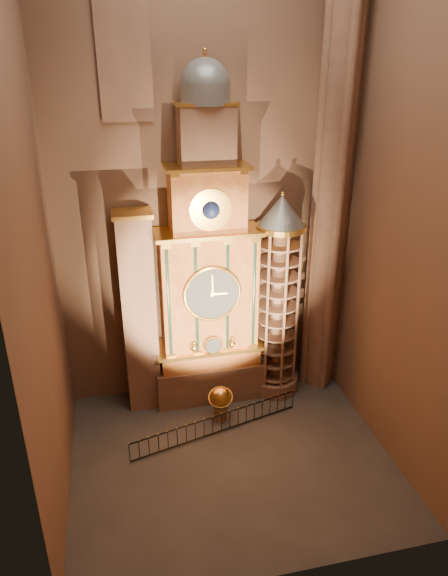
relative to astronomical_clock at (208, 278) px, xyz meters
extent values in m
plane|color=#383330|center=(0.00, -4.96, -6.68)|extent=(14.00, 14.00, 0.00)
plane|color=brown|center=(0.00, 1.04, 4.32)|extent=(22.00, 0.00, 22.00)
plane|color=brown|center=(-7.00, -4.96, 4.32)|extent=(0.00, 22.00, 22.00)
plane|color=brown|center=(7.00, -4.96, 4.32)|extent=(0.00, 22.00, 22.00)
cube|color=#8C634C|center=(0.00, 0.04, -5.68)|extent=(5.60, 2.20, 2.00)
cube|color=#9B3A21|center=(0.00, 0.04, -4.18)|extent=(5.00, 2.00, 1.00)
cube|color=gold|center=(0.00, -0.01, -3.63)|extent=(5.40, 2.30, 0.18)
cube|color=#9B3A21|center=(0.00, 0.04, -0.68)|extent=(4.60, 2.00, 6.00)
cylinder|color=black|center=(-2.05, -0.82, -0.68)|extent=(0.32, 0.32, 5.60)
cylinder|color=black|center=(-0.75, -0.82, -0.68)|extent=(0.32, 0.32, 5.60)
cylinder|color=black|center=(0.75, -0.82, -0.68)|extent=(0.32, 0.32, 5.60)
cylinder|color=black|center=(2.05, -0.82, -0.68)|extent=(0.32, 0.32, 5.60)
cube|color=gold|center=(0.00, -0.01, 2.37)|extent=(5.00, 2.25, 0.18)
cylinder|color=#2D3033|center=(0.00, -0.97, -0.38)|extent=(2.60, 0.12, 2.60)
torus|color=gold|center=(0.00, -1.02, -0.38)|extent=(2.80, 0.16, 2.80)
cylinder|color=gold|center=(0.00, -1.12, -3.08)|extent=(0.90, 0.10, 0.90)
sphere|color=gold|center=(-0.95, -1.07, -3.13)|extent=(0.36, 0.36, 0.36)
sphere|color=gold|center=(0.95, -1.07, -3.13)|extent=(0.36, 0.36, 0.36)
cube|color=#9B3A21|center=(0.00, 0.04, 3.82)|extent=(3.40, 1.80, 3.00)
sphere|color=#0B133B|center=(0.00, -0.87, 3.62)|extent=(0.80, 0.80, 0.80)
cube|color=gold|center=(0.00, -0.01, 5.37)|extent=(3.80, 2.00, 0.15)
cube|color=#8C634C|center=(0.00, 0.04, 6.62)|extent=(2.40, 1.60, 2.60)
sphere|color=slate|center=(0.00, 0.04, 8.72)|extent=(2.10, 2.10, 2.10)
cylinder|color=gold|center=(0.00, 0.04, 9.62)|extent=(0.14, 0.14, 0.80)
cube|color=#8C634C|center=(-3.40, 0.04, -1.68)|extent=(1.60, 1.40, 10.00)
cube|color=gold|center=(-3.40, -0.38, -3.68)|extent=(1.35, 0.10, 2.10)
cube|color=#501715|center=(-3.40, -0.44, -3.68)|extent=(1.05, 0.04, 1.75)
cube|color=gold|center=(-3.40, -0.38, -1.08)|extent=(1.35, 0.10, 2.10)
cube|color=#501715|center=(-3.40, -0.44, -1.08)|extent=(1.05, 0.04, 1.75)
cube|color=gold|center=(-3.40, -0.38, 1.52)|extent=(1.35, 0.10, 2.10)
cube|color=#501715|center=(-3.40, -0.44, 1.52)|extent=(1.05, 0.04, 1.75)
cube|color=gold|center=(-3.40, 0.04, 3.42)|extent=(1.80, 1.60, 0.20)
cylinder|color=#8C634C|center=(3.50, -0.26, -6.28)|extent=(2.50, 2.50, 0.80)
cylinder|color=#8C634C|center=(3.50, -0.26, -1.78)|extent=(0.70, 0.70, 8.20)
cylinder|color=gold|center=(3.50, -0.26, 2.42)|extent=(2.40, 2.40, 0.25)
cone|color=slate|center=(3.50, -0.26, 3.22)|extent=(2.30, 2.30, 1.50)
sphere|color=gold|center=(3.50, -0.26, 4.02)|extent=(0.20, 0.20, 0.20)
cylinder|color=#8C634C|center=(6.10, 0.04, 4.32)|extent=(1.60, 1.60, 22.00)
cylinder|color=#8C634C|center=(6.90, 0.04, 4.32)|extent=(0.44, 0.44, 22.00)
cylinder|color=#8C634C|center=(5.30, 0.04, 4.32)|extent=(0.44, 0.44, 22.00)
cylinder|color=#8C634C|center=(6.10, 0.84, 4.32)|extent=(0.44, 0.44, 22.00)
cylinder|color=#8C634C|center=(6.10, -0.76, 4.32)|extent=(0.44, 0.44, 22.00)
cube|color=navy|center=(-3.20, 0.98, 9.82)|extent=(2.00, 0.10, 5.00)
cube|color=#8C634C|center=(-3.20, 0.92, 9.82)|extent=(2.20, 0.06, 5.20)
cylinder|color=#8C634C|center=(0.12, -2.20, -6.29)|extent=(0.66, 0.66, 0.78)
sphere|color=gold|center=(0.12, -2.20, -5.40)|extent=(1.00, 1.00, 1.00)
torus|color=gold|center=(0.12, -2.20, -5.40)|extent=(1.52, 1.48, 0.54)
cube|color=black|center=(-0.28, -3.27, -5.63)|extent=(8.34, 2.21, 0.04)
cube|color=black|center=(-0.28, -3.27, -6.59)|extent=(8.34, 2.21, 0.04)
camera|label=1|loc=(-4.26, -22.41, 9.65)|focal=32.00mm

